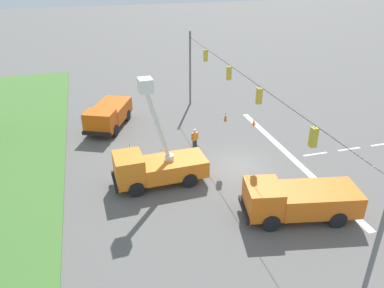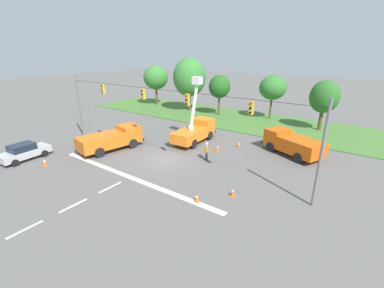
% 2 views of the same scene
% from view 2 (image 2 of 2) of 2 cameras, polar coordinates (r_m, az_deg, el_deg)
% --- Properties ---
extents(ground_plane, '(200.00, 200.00, 0.00)m').
position_cam_2_polar(ground_plane, '(24.39, -6.11, -3.64)').
color(ground_plane, '#605E5B').
extents(grass_verge, '(56.00, 12.00, 0.10)m').
position_cam_2_polar(grass_verge, '(38.95, 11.61, 5.15)').
color(grass_verge, '#477533').
rests_on(grass_verge, ground).
extents(lane_markings, '(17.60, 15.25, 0.01)m').
position_cam_2_polar(lane_markings, '(20.91, -16.56, -8.62)').
color(lane_markings, silver).
rests_on(lane_markings, ground).
extents(signal_gantry, '(26.20, 0.33, 7.20)m').
position_cam_2_polar(signal_gantry, '(22.93, -6.44, 6.89)').
color(signal_gantry, slate).
rests_on(signal_gantry, ground).
extents(tree_far_west, '(4.39, 4.64, 7.32)m').
position_cam_2_polar(tree_far_west, '(49.59, -8.06, 14.41)').
color(tree_far_west, brown).
rests_on(tree_far_west, ground).
extents(tree_west, '(5.31, 5.64, 8.75)m').
position_cam_2_polar(tree_west, '(44.00, -0.57, 14.56)').
color(tree_west, brown).
rests_on(tree_west, ground).
extents(tree_centre, '(3.31, 3.51, 6.29)m').
position_cam_2_polar(tree_centre, '(41.03, 6.14, 12.52)').
color(tree_centre, brown).
rests_on(tree_centre, ground).
extents(tree_east, '(3.82, 4.19, 6.45)m').
position_cam_2_polar(tree_east, '(40.09, 17.51, 11.82)').
color(tree_east, brown).
rests_on(tree_east, ground).
extents(tree_far_east, '(3.54, 3.48, 6.40)m').
position_cam_2_polar(tree_far_east, '(36.42, 27.35, 9.25)').
color(tree_far_east, brown).
rests_on(tree_far_east, ground).
extents(utility_truck_bucket_lift, '(2.57, 6.15, 7.18)m').
position_cam_2_polar(utility_truck_bucket_lift, '(28.88, 0.71, 3.14)').
color(utility_truck_bucket_lift, orange).
rests_on(utility_truck_bucket_lift, ground).
extents(utility_truck_support_near, '(3.63, 6.87, 2.20)m').
position_cam_2_polar(utility_truck_support_near, '(27.82, -17.38, 1.14)').
color(utility_truck_support_near, orange).
rests_on(utility_truck_support_near, ground).
extents(utility_truck_support_far, '(6.38, 4.67, 2.18)m').
position_cam_2_polar(utility_truck_support_far, '(27.03, 21.36, 0.15)').
color(utility_truck_support_far, '#D6560F').
rests_on(utility_truck_support_far, ground).
extents(sedan_silver, '(2.11, 4.39, 1.56)m').
position_cam_2_polar(sedan_silver, '(28.92, -33.26, -1.43)').
color(sedan_silver, '#B7B7BC').
rests_on(sedan_silver, ground).
extents(road_worker, '(0.36, 0.62, 1.77)m').
position_cam_2_polar(road_worker, '(24.01, 3.28, -1.37)').
color(road_worker, '#383842').
rests_on(road_worker, ground).
extents(traffic_cone_foreground_left, '(0.36, 0.36, 0.73)m').
position_cam_2_polar(traffic_cone_foreground_left, '(27.81, 10.39, -0.06)').
color(traffic_cone_foreground_left, orange).
rests_on(traffic_cone_foreground_left, ground).
extents(traffic_cone_foreground_right, '(0.36, 0.36, 0.61)m').
position_cam_2_polar(traffic_cone_foreground_right, '(17.87, 1.05, -11.84)').
color(traffic_cone_foreground_right, orange).
rests_on(traffic_cone_foreground_right, ground).
extents(traffic_cone_mid_left, '(0.36, 0.36, 0.72)m').
position_cam_2_polar(traffic_cone_mid_left, '(18.66, 9.06, -10.41)').
color(traffic_cone_mid_left, orange).
rests_on(traffic_cone_mid_left, ground).
extents(traffic_cone_mid_right, '(0.36, 0.36, 0.77)m').
position_cam_2_polar(traffic_cone_mid_right, '(26.55, -29.94, -3.43)').
color(traffic_cone_mid_right, orange).
rests_on(traffic_cone_mid_right, ground).
extents(traffic_cone_near_bucket, '(0.36, 0.36, 0.65)m').
position_cam_2_polar(traffic_cone_near_bucket, '(26.61, 5.64, -0.84)').
color(traffic_cone_near_bucket, orange).
rests_on(traffic_cone_near_bucket, ground).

